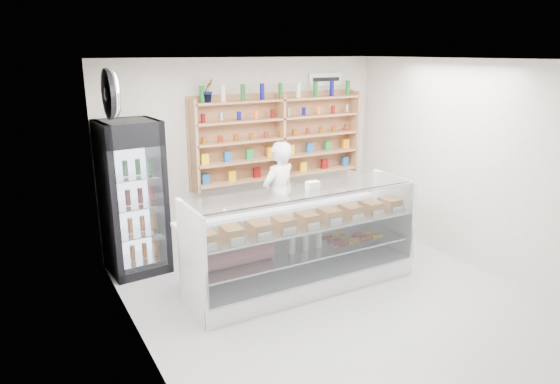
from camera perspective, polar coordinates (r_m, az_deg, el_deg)
room at (r=5.59m, az=7.37°, el=0.25°), size 5.00×5.00×5.00m
display_counter at (r=6.35m, az=2.54°, el=-7.72°), size 2.94×0.88×1.28m
shop_worker at (r=7.22m, az=-0.17°, el=-0.72°), size 0.70×0.57×1.66m
drinks_cooler at (r=6.85m, az=-16.46°, el=-0.61°), size 0.79×0.77×2.05m
wall_shelving at (r=7.74m, az=0.06°, el=6.20°), size 2.84×0.28×1.33m
potted_plant at (r=7.15m, az=-8.22°, el=11.42°), size 0.22×0.21×0.33m
security_mirror at (r=5.63m, az=-18.57°, el=10.55°), size 0.15×0.50×0.50m
wall_sign at (r=8.23m, az=5.21°, el=12.71°), size 0.62×0.03×0.20m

